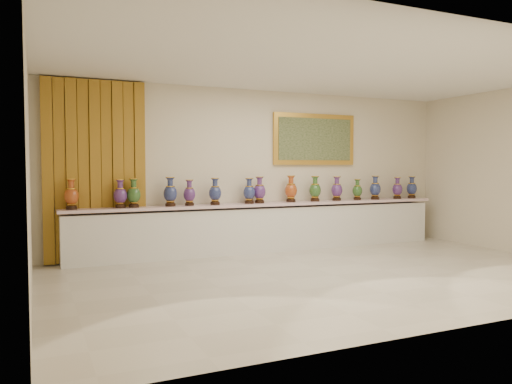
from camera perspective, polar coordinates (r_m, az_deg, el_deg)
ground at (r=7.41m, az=8.94°, el=-9.38°), size 8.00×8.00×0.00m
room at (r=8.65m, az=-13.52°, el=3.00°), size 8.00×8.00×8.00m
counter at (r=9.29m, az=1.29°, el=-4.09°), size 7.28×0.48×0.90m
vase_0 at (r=8.32m, az=-20.34°, el=-0.40°), size 0.28×0.28×0.49m
vase_1 at (r=8.40m, az=-15.25°, el=-0.34°), size 0.27×0.27×0.47m
vase_2 at (r=8.43m, az=-13.80°, el=-0.28°), size 0.26×0.26×0.48m
vase_3 at (r=8.57m, az=-9.77°, el=-0.13°), size 0.28×0.28×0.50m
vase_4 at (r=8.67m, az=-7.62°, el=-0.22°), size 0.25×0.25×0.45m
vase_5 at (r=8.79m, az=-4.70°, el=-0.09°), size 0.27×0.27×0.47m
vase_6 at (r=9.05m, az=-0.78°, el=-0.02°), size 0.26×0.26×0.46m
vase_7 at (r=9.16m, az=0.41°, el=0.09°), size 0.25×0.25×0.49m
vase_8 at (r=9.47m, az=4.02°, el=0.22°), size 0.27×0.27×0.50m
vase_9 at (r=9.69m, az=6.77°, el=0.23°), size 0.28×0.28×0.49m
vase_10 at (r=9.96m, az=9.22°, el=0.25°), size 0.24×0.24×0.48m
vase_11 at (r=10.23m, az=11.51°, el=0.16°), size 0.23×0.23×0.42m
vase_12 at (r=10.46m, az=13.47°, el=0.36°), size 0.30×0.30×0.48m
vase_13 at (r=10.82m, az=15.85°, el=0.33°), size 0.21×0.21×0.45m
vase_14 at (r=11.12m, az=17.37°, el=0.40°), size 0.27×0.27×0.46m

